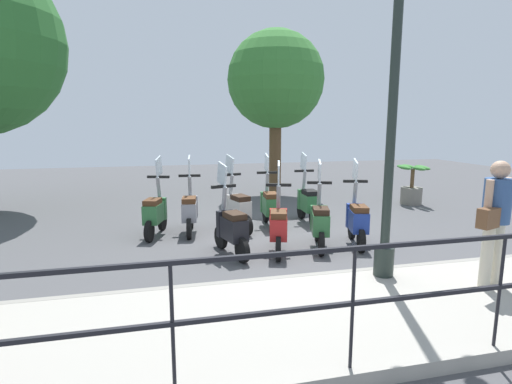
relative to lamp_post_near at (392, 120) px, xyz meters
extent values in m
plane|color=#4C4C4F|center=(2.40, 0.66, -2.23)|extent=(28.00, 28.00, 0.00)
cube|color=#A39E93|center=(-0.80, 0.66, -2.15)|extent=(2.20, 20.00, 0.15)
cube|color=gray|center=(0.25, 0.66, -2.15)|extent=(0.10, 20.00, 0.15)
cube|color=black|center=(-1.80, 0.66, -1.03)|extent=(0.04, 16.00, 0.04)
cube|color=black|center=(-1.80, 0.66, -1.50)|extent=(0.04, 16.00, 0.04)
cylinder|color=black|center=(-1.80, -0.07, -1.55)|extent=(0.03, 0.03, 1.05)
cylinder|color=black|center=(-1.80, 1.38, -1.55)|extent=(0.03, 0.03, 1.05)
cylinder|color=black|center=(-1.80, 2.84, -1.55)|extent=(0.03, 0.03, 1.05)
cylinder|color=#232D28|center=(0.00, 0.00, -1.88)|extent=(0.26, 0.26, 0.40)
cylinder|color=#232D28|center=(0.00, 0.00, 0.19)|extent=(0.12, 0.12, 4.53)
cylinder|color=beige|center=(-0.58, -1.24, -1.67)|extent=(0.14, 0.14, 0.82)
cylinder|color=beige|center=(-0.64, -1.03, -1.67)|extent=(0.14, 0.14, 0.82)
cylinder|color=#335184|center=(-0.61, -1.13, -0.98)|extent=(0.40, 0.40, 0.55)
sphere|color=tan|center=(-0.61, -1.13, -0.60)|extent=(0.22, 0.22, 0.22)
cylinder|color=tan|center=(-0.55, -1.32, -0.97)|extent=(0.09, 0.09, 0.52)
cylinder|color=tan|center=(-0.67, -0.94, -0.97)|extent=(0.09, 0.09, 0.52)
cube|color=brown|center=(-0.74, -0.90, -1.16)|extent=(0.22, 0.31, 0.24)
cylinder|color=brown|center=(6.99, -0.48, -1.05)|extent=(0.36, 0.36, 2.36)
sphere|color=#387A33|center=(6.99, -0.48, 1.20)|extent=(2.84, 2.84, 2.84)
cylinder|color=slate|center=(4.80, -3.71, -2.00)|extent=(0.56, 0.56, 0.45)
cylinder|color=brown|center=(4.80, -3.71, -1.53)|extent=(0.10, 0.10, 0.50)
ellipsoid|color=#387A33|center=(5.05, -3.71, -1.23)|extent=(0.56, 0.16, 0.10)
ellipsoid|color=#387A33|center=(4.55, -3.71, -1.23)|extent=(0.56, 0.16, 0.10)
ellipsoid|color=#387A33|center=(4.80, -3.46, -1.23)|extent=(0.56, 0.16, 0.10)
ellipsoid|color=#387A33|center=(4.80, -3.96, -1.23)|extent=(0.56, 0.16, 0.10)
ellipsoid|color=#387A33|center=(4.98, -3.53, -1.23)|extent=(0.56, 0.16, 0.10)
ellipsoid|color=#387A33|center=(4.62, -3.89, -1.23)|extent=(0.56, 0.16, 0.10)
cylinder|color=black|center=(2.16, -0.62, -2.03)|extent=(0.41, 0.19, 0.40)
cylinder|color=black|center=(1.36, -0.40, -2.03)|extent=(0.41, 0.19, 0.40)
cube|color=navy|center=(1.68, -0.48, -1.75)|extent=(0.65, 0.43, 0.36)
cube|color=navy|center=(1.96, -0.56, -1.73)|extent=(0.20, 0.32, 0.44)
cube|color=#4C2D19|center=(1.61, -0.47, -1.52)|extent=(0.46, 0.36, 0.10)
cylinder|color=gray|center=(2.01, -0.58, -1.37)|extent=(0.19, 0.12, 0.55)
cube|color=black|center=(2.01, -0.58, -1.10)|extent=(0.18, 0.44, 0.05)
cube|color=silver|center=(2.07, -0.60, -0.90)|extent=(0.38, 0.13, 0.42)
cylinder|color=black|center=(2.15, 0.09, -2.03)|extent=(0.41, 0.20, 0.40)
cylinder|color=black|center=(1.36, 0.33, -2.03)|extent=(0.41, 0.20, 0.40)
cube|color=#2D6B38|center=(1.67, 0.24, -1.75)|extent=(0.66, 0.45, 0.36)
cube|color=#2D6B38|center=(1.95, 0.15, -1.73)|extent=(0.20, 0.32, 0.44)
cube|color=black|center=(1.60, 0.26, -1.52)|extent=(0.46, 0.37, 0.10)
cylinder|color=gray|center=(2.00, 0.13, -1.37)|extent=(0.20, 0.12, 0.55)
cube|color=black|center=(2.00, 0.13, -1.10)|extent=(0.19, 0.44, 0.05)
cube|color=silver|center=(2.06, 0.11, -0.90)|extent=(0.38, 0.15, 0.42)
cylinder|color=black|center=(2.07, 0.88, -2.03)|extent=(0.41, 0.19, 0.40)
cylinder|color=black|center=(1.27, 1.11, -2.03)|extent=(0.41, 0.19, 0.40)
cube|color=#B21E1E|center=(1.59, 1.01, -1.75)|extent=(0.65, 0.44, 0.36)
cube|color=#B21E1E|center=(1.86, 0.93, -1.73)|extent=(0.20, 0.32, 0.44)
cube|color=#4C2D19|center=(1.52, 1.03, -1.52)|extent=(0.46, 0.36, 0.10)
cylinder|color=gray|center=(1.92, 0.92, -1.37)|extent=(0.20, 0.12, 0.55)
cube|color=black|center=(1.92, 0.92, -1.10)|extent=(0.18, 0.44, 0.05)
cube|color=silver|center=(1.98, 0.90, -0.90)|extent=(0.38, 0.14, 0.42)
cylinder|color=black|center=(2.13, 1.91, -2.03)|extent=(0.41, 0.18, 0.40)
cylinder|color=black|center=(1.33, 1.68, -2.03)|extent=(0.41, 0.18, 0.40)
cube|color=black|center=(1.65, 1.77, -1.75)|extent=(0.65, 0.43, 0.36)
cube|color=black|center=(1.93, 1.85, -1.73)|extent=(0.20, 0.32, 0.44)
cube|color=black|center=(1.58, 1.75, -1.52)|extent=(0.46, 0.36, 0.10)
cylinder|color=gray|center=(1.99, 1.87, -1.37)|extent=(0.19, 0.12, 0.55)
cube|color=black|center=(1.99, 1.87, -1.10)|extent=(0.18, 0.44, 0.05)
cube|color=silver|center=(2.05, 1.88, -0.90)|extent=(0.38, 0.13, 0.42)
cylinder|color=black|center=(3.89, -0.22, -2.03)|extent=(0.40, 0.09, 0.40)
cylinder|color=black|center=(3.06, -0.21, -2.03)|extent=(0.40, 0.09, 0.40)
cube|color=#2D6B38|center=(3.39, -0.21, -1.75)|extent=(0.61, 0.29, 0.36)
cube|color=#2D6B38|center=(3.68, -0.22, -1.73)|extent=(0.13, 0.30, 0.44)
cube|color=black|center=(3.32, -0.21, -1.52)|extent=(0.41, 0.27, 0.10)
cylinder|color=gray|center=(3.74, -0.22, -1.37)|extent=(0.18, 0.07, 0.55)
cube|color=black|center=(3.74, -0.22, -1.10)|extent=(0.07, 0.44, 0.05)
cube|color=silver|center=(3.80, -0.22, -0.90)|extent=(0.39, 0.04, 0.42)
cylinder|color=black|center=(3.78, 0.66, -2.03)|extent=(0.40, 0.11, 0.40)
cylinder|color=black|center=(2.95, 0.71, -2.03)|extent=(0.40, 0.11, 0.40)
cube|color=#2D6B38|center=(3.28, 0.69, -1.75)|extent=(0.62, 0.32, 0.36)
cube|color=#2D6B38|center=(3.57, 0.67, -1.73)|extent=(0.14, 0.31, 0.44)
cube|color=#4C2D19|center=(3.21, 0.69, -1.52)|extent=(0.42, 0.29, 0.10)
cylinder|color=gray|center=(3.63, 0.67, -1.37)|extent=(0.19, 0.08, 0.55)
cube|color=black|center=(3.63, 0.67, -1.10)|extent=(0.09, 0.44, 0.05)
cube|color=silver|center=(3.69, 0.66, -0.90)|extent=(0.39, 0.05, 0.42)
cylinder|color=black|center=(3.62, 1.53, -2.03)|extent=(0.41, 0.19, 0.40)
cylinder|color=black|center=(2.82, 1.29, -2.03)|extent=(0.41, 0.19, 0.40)
cube|color=beige|center=(3.14, 1.39, -1.75)|extent=(0.65, 0.44, 0.36)
cube|color=beige|center=(3.42, 1.47, -1.73)|extent=(0.20, 0.32, 0.44)
cube|color=black|center=(3.07, 1.37, -1.52)|extent=(0.46, 0.36, 0.10)
cylinder|color=gray|center=(3.47, 1.48, -1.37)|extent=(0.20, 0.12, 0.55)
cube|color=black|center=(3.47, 1.48, -1.10)|extent=(0.18, 0.44, 0.05)
cube|color=silver|center=(3.53, 1.50, -0.90)|extent=(0.38, 0.14, 0.42)
cylinder|color=black|center=(3.66, 2.31, -2.03)|extent=(0.41, 0.13, 0.40)
cylinder|color=black|center=(2.83, 2.41, -2.03)|extent=(0.41, 0.13, 0.40)
cube|color=gray|center=(3.16, 2.37, -1.75)|extent=(0.63, 0.35, 0.36)
cube|color=gray|center=(3.45, 2.33, -1.73)|extent=(0.16, 0.31, 0.44)
cube|color=#4C2D19|center=(3.09, 2.38, -1.52)|extent=(0.43, 0.31, 0.10)
cylinder|color=gray|center=(3.51, 2.33, -1.37)|extent=(0.19, 0.09, 0.55)
cube|color=black|center=(3.51, 2.33, -1.10)|extent=(0.11, 0.44, 0.05)
cube|color=silver|center=(3.57, 2.32, -0.90)|extent=(0.39, 0.08, 0.42)
cylinder|color=black|center=(3.61, 2.90, -2.03)|extent=(0.41, 0.19, 0.40)
cylinder|color=black|center=(2.82, 3.14, -2.03)|extent=(0.41, 0.19, 0.40)
cube|color=#2D6B38|center=(3.13, 3.05, -1.75)|extent=(0.66, 0.44, 0.36)
cube|color=#2D6B38|center=(3.41, 2.96, -1.73)|extent=(0.20, 0.32, 0.44)
cube|color=#4C2D19|center=(3.07, 3.07, -1.52)|extent=(0.46, 0.37, 0.10)
cylinder|color=gray|center=(3.47, 2.94, -1.37)|extent=(0.20, 0.12, 0.55)
cube|color=black|center=(3.47, 2.94, -1.10)|extent=(0.19, 0.44, 0.05)
cube|color=silver|center=(3.52, 2.93, -0.90)|extent=(0.38, 0.14, 0.42)
camera|label=1|loc=(-4.60, 2.87, -0.03)|focal=28.00mm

